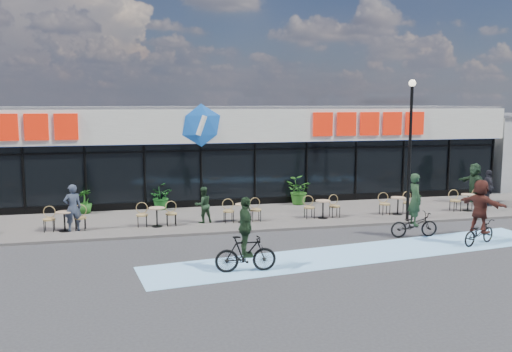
# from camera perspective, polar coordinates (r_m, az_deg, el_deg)

# --- Properties ---
(ground) EXTENTS (120.00, 120.00, 0.00)m
(ground) POSITION_cam_1_polar(r_m,az_deg,el_deg) (18.10, -2.91, -7.66)
(ground) COLOR #28282B
(ground) RESTS_ON ground
(sidewalk) EXTENTS (44.00, 5.00, 0.10)m
(sidewalk) POSITION_cam_1_polar(r_m,az_deg,el_deg) (22.41, -4.94, -4.53)
(sidewalk) COLOR #524C49
(sidewalk) RESTS_ON ground
(bike_lane) EXTENTS (14.17, 4.13, 0.01)m
(bike_lane) POSITION_cam_1_polar(r_m,az_deg,el_deg) (17.85, 10.85, -8.00)
(bike_lane) COLOR #7DBCED
(bike_lane) RESTS_ON ground
(building) EXTENTS (30.60, 6.57, 4.75)m
(building) POSITION_cam_1_polar(r_m,az_deg,el_deg) (27.39, -6.60, 2.55)
(building) COLOR black
(building) RESTS_ON ground
(lamp_post) EXTENTS (0.28, 0.28, 5.59)m
(lamp_post) POSITION_cam_1_polar(r_m,az_deg,el_deg) (22.30, 15.93, 3.82)
(lamp_post) COLOR black
(lamp_post) RESTS_ON sidewalk
(bistro_set_2) EXTENTS (1.54, 0.62, 0.90)m
(bistro_set_2) POSITION_cam_1_polar(r_m,az_deg,el_deg) (21.23, -19.49, -4.25)
(bistro_set_2) COLOR tan
(bistro_set_2) RESTS_ON sidewalk
(bistro_set_3) EXTENTS (1.54, 0.62, 0.90)m
(bistro_set_3) POSITION_cam_1_polar(r_m,az_deg,el_deg) (21.10, -10.41, -3.99)
(bistro_set_3) COLOR tan
(bistro_set_3) RESTS_ON sidewalk
(bistro_set_4) EXTENTS (1.54, 0.62, 0.90)m
(bistro_set_4) POSITION_cam_1_polar(r_m,az_deg,el_deg) (21.50, -1.45, -3.65)
(bistro_set_4) COLOR tan
(bistro_set_4) RESTS_ON sidewalk
(bistro_set_5) EXTENTS (1.54, 0.62, 0.90)m
(bistro_set_5) POSITION_cam_1_polar(r_m,az_deg,el_deg) (22.40, 6.98, -3.24)
(bistro_set_5) COLOR tan
(bistro_set_5) RESTS_ON sidewalk
(bistro_set_6) EXTENTS (1.54, 0.62, 0.90)m
(bistro_set_6) POSITION_cam_1_polar(r_m,az_deg,el_deg) (23.74, 14.60, -2.81)
(bistro_set_6) COLOR tan
(bistro_set_6) RESTS_ON sidewalk
(bistro_set_7) EXTENTS (1.54, 0.62, 0.90)m
(bistro_set_7) POSITION_cam_1_polar(r_m,az_deg,el_deg) (25.45, 21.30, -2.39)
(bistro_set_7) COLOR tan
(bistro_set_7) RESTS_ON sidewalk
(potted_plant_left) EXTENTS (0.81, 0.81, 1.03)m
(potted_plant_left) POSITION_cam_1_polar(r_m,az_deg,el_deg) (24.23, -17.55, -2.57)
(potted_plant_left) COLOR #1F5518
(potted_plant_left) RESTS_ON sidewalk
(potted_plant_mid) EXTENTS (1.36, 1.34, 1.15)m
(potted_plant_mid) POSITION_cam_1_polar(r_m,az_deg,el_deg) (24.30, -10.14, -2.15)
(potted_plant_mid) COLOR #164F19
(potted_plant_mid) RESTS_ON sidewalk
(potted_plant_right) EXTENTS (1.53, 1.49, 1.30)m
(potted_plant_right) POSITION_cam_1_polar(r_m,az_deg,el_deg) (25.17, 4.37, -1.54)
(potted_plant_right) COLOR #245B1A
(potted_plant_right) RESTS_ON sidewalk
(patron_left) EXTENTS (0.73, 0.58, 1.74)m
(patron_left) POSITION_cam_1_polar(r_m,az_deg,el_deg) (21.02, -18.74, -3.18)
(patron_left) COLOR #2E3647
(patron_left) RESTS_ON sidewalk
(patron_right) EXTENTS (0.83, 0.73, 1.43)m
(patron_right) POSITION_cam_1_polar(r_m,az_deg,el_deg) (21.39, -5.59, -3.03)
(patron_right) COLOR #1B311D
(patron_right) RESTS_ON sidewalk
(pedestrian_a) EXTENTS (0.65, 1.79, 1.90)m
(pedestrian_a) POSITION_cam_1_polar(r_m,az_deg,el_deg) (27.34, 21.99, -0.70)
(pedestrian_a) COLOR #1D3421
(pedestrian_a) RESTS_ON sidewalk
(pedestrian_b) EXTENTS (0.55, 1.03, 1.67)m
(pedestrian_b) POSITION_cam_1_polar(r_m,az_deg,el_deg) (26.86, 23.24, -1.16)
(pedestrian_b) COLOR black
(pedestrian_b) RESTS_ON sidewalk
(cyclist_a) EXTENTS (1.72, 1.74, 2.25)m
(cyclist_a) POSITION_cam_1_polar(r_m,az_deg,el_deg) (19.86, 22.51, -3.78)
(cyclist_a) COLOR black
(cyclist_a) RESTS_ON ground
(cyclist_b) EXTENTS (1.78, 0.75, 2.31)m
(cyclist_b) POSITION_cam_1_polar(r_m,az_deg,el_deg) (20.24, 16.33, -3.99)
(cyclist_b) COLOR black
(cyclist_b) RESTS_ON ground
(cyclist_c) EXTENTS (1.79, 1.03, 2.17)m
(cyclist_c) POSITION_cam_1_polar(r_m,az_deg,el_deg) (15.49, -1.10, -6.97)
(cyclist_c) COLOR black
(cyclist_c) RESTS_ON ground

